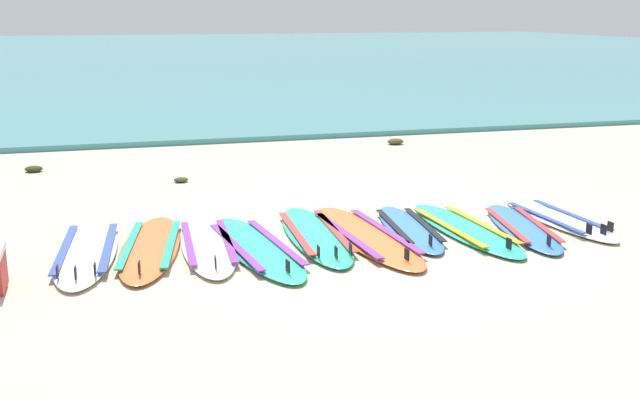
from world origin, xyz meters
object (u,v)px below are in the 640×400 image
object	(u,v)px
surfboard_2	(208,245)
surfboard_4	(315,234)
surfboard_0	(87,251)
surfboard_6	(409,228)
surfboard_3	(256,247)
surfboard_7	(465,229)
surfboard_8	(522,227)
surfboard_5	(366,235)
surfboard_1	(150,247)
surfboard_9	(558,219)

from	to	relation	value
surfboard_2	surfboard_4	xyz separation A→B (m)	(1.16, 0.05, 0.00)
surfboard_0	surfboard_4	xyz separation A→B (m)	(2.36, -0.06, 0.00)
surfboard_2	surfboard_6	size ratio (longest dim) A/B	1.11
surfboard_3	surfboard_4	xyz separation A→B (m)	(0.70, 0.27, 0.00)
surfboard_4	surfboard_7	world-z (taller)	same
surfboard_6	surfboard_8	bearing A→B (deg)	-14.04
surfboard_5	surfboard_8	xyz separation A→B (m)	(1.78, -0.17, 0.00)
surfboard_6	surfboard_7	world-z (taller)	same
surfboard_0	surfboard_3	bearing A→B (deg)	-11.12
surfboard_0	surfboard_2	distance (m)	1.21
surfboard_3	surfboard_7	world-z (taller)	same
surfboard_1	surfboard_9	size ratio (longest dim) A/B	1.16
surfboard_0	surfboard_9	distance (m)	5.23
surfboard_2	surfboard_9	size ratio (longest dim) A/B	1.08
surfboard_7	surfboard_8	distance (m)	0.65
surfboard_1	surfboard_7	bearing A→B (deg)	-4.34
surfboard_6	surfboard_8	distance (m)	1.26
surfboard_4	surfboard_1	bearing A→B (deg)	179.16
surfboard_1	surfboard_4	size ratio (longest dim) A/B	1.01
surfboard_5	surfboard_0	bearing A→B (deg)	175.19
surfboard_0	surfboard_5	size ratio (longest dim) A/B	0.93
surfboard_9	surfboard_4	bearing A→B (deg)	176.99
surfboard_0	surfboard_8	size ratio (longest dim) A/B	1.15
surfboard_1	surfboard_3	distance (m)	1.08
surfboard_4	surfboard_9	size ratio (longest dim) A/B	1.16
surfboard_1	surfboard_2	xyz separation A→B (m)	(0.58, -0.08, 0.00)
surfboard_1	surfboard_5	world-z (taller)	same
surfboard_3	surfboard_5	world-z (taller)	same
surfboard_4	surfboard_5	xyz separation A→B (m)	(0.52, -0.18, -0.00)
surfboard_2	surfboard_7	size ratio (longest dim) A/B	0.96
surfboard_2	surfboard_8	world-z (taller)	same
surfboard_2	surfboard_3	size ratio (longest dim) A/B	0.90
surfboard_6	surfboard_9	world-z (taller)	same
surfboard_9	surfboard_0	bearing A→B (deg)	177.68
surfboard_0	surfboard_9	world-z (taller)	same
surfboard_8	surfboard_5	bearing A→B (deg)	174.69
surfboard_6	surfboard_3	bearing A→B (deg)	-172.71
surfboard_0	surfboard_2	xyz separation A→B (m)	(1.20, -0.12, -0.00)
surfboard_1	surfboard_7	size ratio (longest dim) A/B	1.04
surfboard_2	surfboard_4	distance (m)	1.16
surfboard_2	surfboard_9	distance (m)	4.03
surfboard_6	surfboard_7	distance (m)	0.62
surfboard_1	surfboard_6	xyz separation A→B (m)	(2.80, -0.07, 0.00)
surfboard_3	surfboard_4	distance (m)	0.75
surfboard_7	surfboard_9	distance (m)	1.22
surfboard_4	surfboard_6	bearing A→B (deg)	-2.14
surfboard_0	surfboard_1	size ratio (longest dim) A/B	1.01
surfboard_2	surfboard_4	bearing A→B (deg)	2.68
surfboard_5	surfboard_7	world-z (taller)	same
surfboard_7	surfboard_8	xyz separation A→B (m)	(0.64, -0.11, 0.00)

